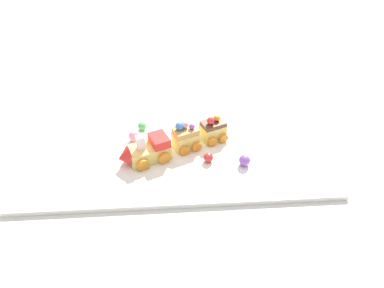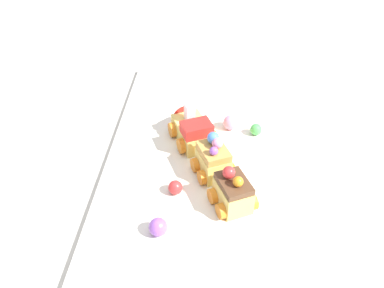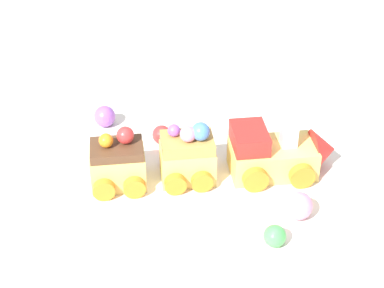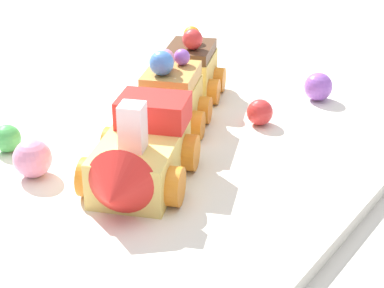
# 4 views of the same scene
# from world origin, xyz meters

# --- Properties ---
(ground_plane) EXTENTS (10.00, 10.00, 0.00)m
(ground_plane) POSITION_xyz_m (0.00, 0.00, 0.00)
(ground_plane) COLOR beige
(display_board) EXTENTS (0.74, 0.33, 0.01)m
(display_board) POSITION_xyz_m (0.00, 0.00, 0.01)
(display_board) COLOR white
(display_board) RESTS_ON ground_plane
(cake_train_locomotive) EXTENTS (0.14, 0.11, 0.07)m
(cake_train_locomotive) POSITION_xyz_m (0.08, 0.01, 0.04)
(cake_train_locomotive) COLOR #EACC66
(cake_train_locomotive) RESTS_ON display_board
(cake_car_caramel) EXTENTS (0.08, 0.08, 0.08)m
(cake_car_caramel) POSITION_xyz_m (-0.02, -0.03, 0.04)
(cake_car_caramel) COLOR #EACC66
(cake_car_caramel) RESTS_ON display_board
(cake_car_chocolate) EXTENTS (0.08, 0.08, 0.07)m
(cake_car_chocolate) POSITION_xyz_m (-0.10, -0.06, 0.04)
(cake_car_chocolate) COLOR #EACC66
(cake_car_chocolate) RESTS_ON display_board
(gumball_purple) EXTENTS (0.03, 0.03, 0.03)m
(gumball_purple) POSITION_xyz_m (-0.16, 0.05, 0.03)
(gumball_purple) COLOR #9956C6
(gumball_purple) RESTS_ON display_board
(gumball_red) EXTENTS (0.02, 0.02, 0.02)m
(gumball_red) POSITION_xyz_m (-0.08, 0.03, 0.02)
(gumball_red) COLOR red
(gumball_red) RESTS_ON display_board
(gumball_pink) EXTENTS (0.03, 0.03, 0.03)m
(gumball_pink) POSITION_xyz_m (0.11, -0.07, 0.03)
(gumball_pink) COLOR pink
(gumball_pink) RESTS_ON display_board
(gumball_green) EXTENTS (0.02, 0.02, 0.02)m
(gumball_green) POSITION_xyz_m (0.10, -0.12, 0.02)
(gumball_green) COLOR #4CBC56
(gumball_green) RESTS_ON display_board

